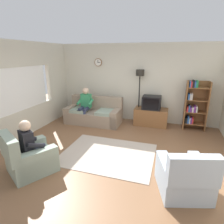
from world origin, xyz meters
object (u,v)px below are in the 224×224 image
object	(u,v)px
couch	(94,114)
armchair_near_bookshelf	(184,178)
armchair_near_window	(29,159)
person_in_left_armchair	(32,143)
tv_stand	(151,117)
person_on_couch	(85,104)
bookshelf	(194,105)
floor_lamp	(140,82)
tv	(152,103)

from	to	relation	value
couch	armchair_near_bookshelf	distance (m)	3.99
armchair_near_window	person_in_left_armchair	distance (m)	0.33
tv_stand	person_in_left_armchair	bearing A→B (deg)	-120.65
tv_stand	person_on_couch	xyz separation A→B (m)	(-2.21, -0.50, 0.41)
armchair_near_bookshelf	person_on_couch	world-z (taller)	person_on_couch
armchair_near_window	bookshelf	bearing A→B (deg)	46.35
armchair_near_window	person_in_left_armchair	size ratio (longest dim) A/B	1.04
armchair_near_bookshelf	person_in_left_armchair	xyz separation A→B (m)	(-2.94, -0.23, 0.32)
tv_stand	bookshelf	xyz separation A→B (m)	(1.32, 0.07, 0.51)
armchair_near_bookshelf	couch	bearing A→B (deg)	135.89
floor_lamp	person_in_left_armchair	xyz separation A→B (m)	(-1.57, -3.50, -0.85)
tv_stand	person_in_left_armchair	world-z (taller)	person_in_left_armchair
armchair_near_bookshelf	person_in_left_armchair	size ratio (longest dim) A/B	0.95
person_on_couch	person_in_left_armchair	world-z (taller)	person_on_couch
armchair_near_bookshelf	armchair_near_window	bearing A→B (deg)	-174.17
couch	person_on_couch	size ratio (longest dim) A/B	1.54
tv_stand	tv	size ratio (longest dim) A/B	1.83
bookshelf	armchair_near_window	distance (m)	4.93
bookshelf	armchair_near_window	xyz separation A→B (m)	(-3.38, -3.55, -0.51)
tv_stand	armchair_near_bookshelf	size ratio (longest dim) A/B	1.03
couch	armchair_near_window	size ratio (longest dim) A/B	1.63
tv_stand	armchair_near_window	bearing A→B (deg)	-120.66
tv_stand	couch	bearing A→B (deg)	-168.54
tv_stand	person_in_left_armchair	xyz separation A→B (m)	(-2.02, -3.40, 0.32)
tv	person_on_couch	xyz separation A→B (m)	(-2.21, -0.48, -0.10)
bookshelf	armchair_near_bookshelf	size ratio (longest dim) A/B	1.48
tv_stand	tv	xyz separation A→B (m)	(0.00, -0.02, 0.51)
couch	person_in_left_armchair	bearing A→B (deg)	-91.48
tv_stand	armchair_near_window	xyz separation A→B (m)	(-2.06, -3.48, 0.00)
armchair_near_bookshelf	tv_stand	bearing A→B (deg)	106.31
couch	armchair_near_bookshelf	world-z (taller)	same
armchair_near_bookshelf	person_in_left_armchair	distance (m)	2.97
armchair_near_window	person_on_couch	world-z (taller)	person_on_couch
person_in_left_armchair	tv	bearing A→B (deg)	59.16
couch	armchair_near_window	xyz separation A→B (m)	(-0.12, -3.08, -0.02)
armchair_near_window	armchair_near_bookshelf	distance (m)	3.00
armchair_near_window	armchair_near_bookshelf	xyz separation A→B (m)	(2.99, 0.31, 0.00)
couch	bookshelf	size ratio (longest dim) A/B	1.20
tv_stand	person_on_couch	distance (m)	2.31
floor_lamp	person_in_left_armchair	distance (m)	3.93
tv	armchair_near_bookshelf	size ratio (longest dim) A/B	0.56
tv	armchair_near_bookshelf	world-z (taller)	tv
armchair_near_window	person_on_couch	xyz separation A→B (m)	(-0.15, 2.97, 0.41)
armchair_near_window	tv	bearing A→B (deg)	59.17
floor_lamp	person_on_couch	size ratio (longest dim) A/B	1.49
floor_lamp	person_on_couch	world-z (taller)	floor_lamp
armchair_near_bookshelf	person_in_left_armchair	world-z (taller)	person_in_left_armchair
couch	floor_lamp	distance (m)	1.94
couch	tv	xyz separation A→B (m)	(1.94, 0.37, 0.48)
tv_stand	floor_lamp	bearing A→B (deg)	167.53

